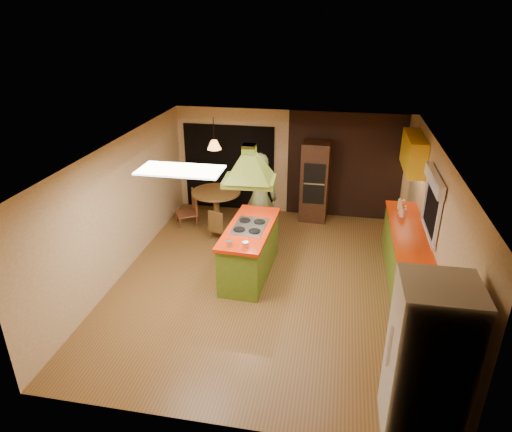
% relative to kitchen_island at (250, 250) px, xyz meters
% --- Properties ---
extents(ground, '(6.50, 6.50, 0.00)m').
position_rel_kitchen_island_xyz_m(ground, '(0.39, -0.24, -0.49)').
color(ground, brown).
rests_on(ground, ground).
extents(room_walls, '(5.50, 6.50, 6.50)m').
position_rel_kitchen_island_xyz_m(room_walls, '(0.39, -0.24, 0.76)').
color(room_walls, beige).
rests_on(room_walls, ground).
extents(ceiling_plane, '(6.50, 6.50, 0.00)m').
position_rel_kitchen_island_xyz_m(ceiling_plane, '(0.39, -0.24, 2.01)').
color(ceiling_plane, silver).
rests_on(ceiling_plane, room_walls).
extents(brick_panel, '(2.64, 0.03, 2.50)m').
position_rel_kitchen_island_xyz_m(brick_panel, '(1.64, 2.99, 0.76)').
color(brick_panel, '#381E14').
rests_on(brick_panel, ground).
extents(nook_opening, '(2.20, 0.03, 2.10)m').
position_rel_kitchen_island_xyz_m(nook_opening, '(-1.11, 2.99, 0.56)').
color(nook_opening, black).
rests_on(nook_opening, ground).
extents(right_counter, '(0.62, 3.05, 0.92)m').
position_rel_kitchen_island_xyz_m(right_counter, '(2.84, 0.36, -0.03)').
color(right_counter, olive).
rests_on(right_counter, ground).
extents(upper_cabinets, '(0.34, 1.40, 0.70)m').
position_rel_kitchen_island_xyz_m(upper_cabinets, '(2.96, 1.96, 1.46)').
color(upper_cabinets, yellow).
rests_on(upper_cabinets, room_walls).
extents(window_right, '(0.12, 1.35, 1.06)m').
position_rel_kitchen_island_xyz_m(window_right, '(3.09, 0.16, 1.28)').
color(window_right, black).
rests_on(window_right, room_walls).
extents(fluor_panel, '(1.20, 0.60, 0.03)m').
position_rel_kitchen_island_xyz_m(fluor_panel, '(-0.71, -1.44, 1.99)').
color(fluor_panel, white).
rests_on(fluor_panel, ceiling_plane).
extents(kitchen_island, '(0.87, 1.98, 0.99)m').
position_rel_kitchen_island_xyz_m(kitchen_island, '(0.00, 0.00, 0.00)').
color(kitchen_island, olive).
rests_on(kitchen_island, ground).
extents(range_hood, '(0.92, 0.68, 0.78)m').
position_rel_kitchen_island_xyz_m(range_hood, '(0.00, -0.00, 1.76)').
color(range_hood, '#5E6B1A').
rests_on(range_hood, ceiling_plane).
extents(man, '(0.74, 0.50, 1.97)m').
position_rel_kitchen_island_xyz_m(man, '(-0.05, 1.32, 0.49)').
color(man, '#51582E').
rests_on(man, ground).
extents(refrigerator, '(0.83, 0.79, 2.01)m').
position_rel_kitchen_island_xyz_m(refrigerator, '(2.64, -3.07, 0.51)').
color(refrigerator, white).
rests_on(refrigerator, ground).
extents(wall_oven, '(0.65, 0.63, 1.87)m').
position_rel_kitchen_island_xyz_m(wall_oven, '(1.00, 2.71, 0.44)').
color(wall_oven, '#452716').
rests_on(wall_oven, ground).
extents(dining_table, '(1.11, 1.11, 0.82)m').
position_rel_kitchen_island_xyz_m(dining_table, '(-1.17, 1.98, 0.09)').
color(dining_table, brown).
rests_on(dining_table, ground).
extents(chair_left, '(0.61, 0.61, 0.81)m').
position_rel_kitchen_island_xyz_m(chair_left, '(-1.87, 1.88, -0.09)').
color(chair_left, brown).
rests_on(chair_left, ground).
extents(chair_near, '(0.47, 0.47, 0.68)m').
position_rel_kitchen_island_xyz_m(chair_near, '(-0.92, 1.33, -0.15)').
color(chair_near, brown).
rests_on(chair_near, ground).
extents(pendant_lamp, '(0.39, 0.39, 0.20)m').
position_rel_kitchen_island_xyz_m(pendant_lamp, '(-1.17, 1.98, 1.41)').
color(pendant_lamp, '#FF9E3F').
rests_on(pendant_lamp, ceiling_plane).
extents(canister_large, '(0.18, 0.18, 0.20)m').
position_rel_kitchen_island_xyz_m(canister_large, '(2.79, 1.47, 0.53)').
color(canister_large, beige).
rests_on(canister_large, right_counter).
extents(canister_medium, '(0.13, 0.13, 0.17)m').
position_rel_kitchen_island_xyz_m(canister_medium, '(2.79, 1.09, 0.51)').
color(canister_medium, '#F2DDC3').
rests_on(canister_medium, right_counter).
extents(canister_small, '(0.16, 0.16, 0.18)m').
position_rel_kitchen_island_xyz_m(canister_small, '(2.79, 1.19, 0.52)').
color(canister_small, beige).
rests_on(canister_small, right_counter).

